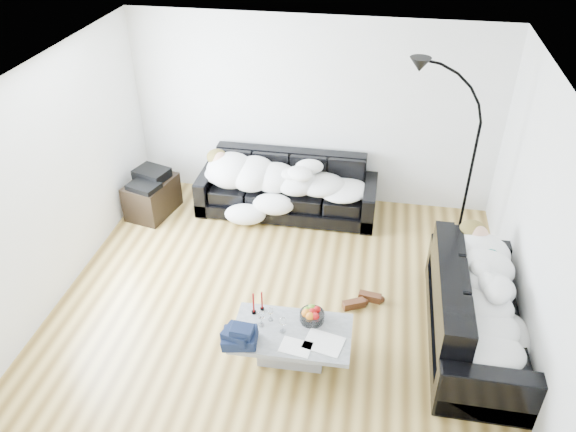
% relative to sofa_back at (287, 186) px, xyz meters
% --- Properties ---
extents(ground, '(5.00, 5.00, 0.00)m').
position_rel_sofa_back_xyz_m(ground, '(0.27, -1.76, -0.40)').
color(ground, brown).
rests_on(ground, ground).
extents(wall_back, '(5.00, 0.02, 2.60)m').
position_rel_sofa_back_xyz_m(wall_back, '(0.27, 0.49, 0.90)').
color(wall_back, silver).
rests_on(wall_back, ground).
extents(wall_left, '(0.02, 4.50, 2.60)m').
position_rel_sofa_back_xyz_m(wall_left, '(-2.23, -1.76, 0.90)').
color(wall_left, silver).
rests_on(wall_left, ground).
extents(wall_right, '(0.02, 4.50, 2.60)m').
position_rel_sofa_back_xyz_m(wall_right, '(2.77, -1.76, 0.90)').
color(wall_right, silver).
rests_on(wall_right, ground).
extents(ceiling, '(5.00, 5.00, 0.00)m').
position_rel_sofa_back_xyz_m(ceiling, '(0.27, -1.76, 2.20)').
color(ceiling, white).
rests_on(ceiling, ground).
extents(sofa_back, '(2.44, 0.85, 0.80)m').
position_rel_sofa_back_xyz_m(sofa_back, '(0.00, 0.00, 0.00)').
color(sofa_back, black).
rests_on(sofa_back, ground).
extents(sofa_right, '(0.91, 2.12, 0.86)m').
position_rel_sofa_back_xyz_m(sofa_right, '(2.35, -2.08, 0.03)').
color(sofa_right, black).
rests_on(sofa_right, ground).
extents(sleeper_back, '(2.07, 0.71, 0.41)m').
position_rel_sofa_back_xyz_m(sleeper_back, '(0.00, -0.05, 0.23)').
color(sleeper_back, silver).
rests_on(sleeper_back, sofa_back).
extents(sleeper_right, '(0.77, 1.82, 0.44)m').
position_rel_sofa_back_xyz_m(sleeper_right, '(2.35, -2.08, 0.24)').
color(sleeper_right, silver).
rests_on(sleeper_right, sofa_right).
extents(teal_cushion, '(0.42, 0.38, 0.20)m').
position_rel_sofa_back_xyz_m(teal_cushion, '(2.29, -1.42, 0.32)').
color(teal_cushion, '#0E6457').
rests_on(teal_cushion, sofa_right).
extents(coffee_table, '(1.18, 0.71, 0.34)m').
position_rel_sofa_back_xyz_m(coffee_table, '(0.52, -2.65, -0.23)').
color(coffee_table, '#939699').
rests_on(coffee_table, ground).
extents(fruit_bowl, '(0.26, 0.26, 0.15)m').
position_rel_sofa_back_xyz_m(fruit_bowl, '(0.70, -2.45, 0.02)').
color(fruit_bowl, white).
rests_on(fruit_bowl, coffee_table).
extents(wine_glass_a, '(0.07, 0.07, 0.15)m').
position_rel_sofa_back_xyz_m(wine_glass_a, '(0.28, -2.52, 0.02)').
color(wine_glass_a, white).
rests_on(wine_glass_a, coffee_table).
extents(wine_glass_b, '(0.09, 0.09, 0.18)m').
position_rel_sofa_back_xyz_m(wine_glass_b, '(0.21, -2.61, 0.03)').
color(wine_glass_b, white).
rests_on(wine_glass_b, coffee_table).
extents(wine_glass_c, '(0.09, 0.09, 0.18)m').
position_rel_sofa_back_xyz_m(wine_glass_c, '(0.44, -2.66, 0.03)').
color(wine_glass_c, white).
rests_on(wine_glass_c, coffee_table).
extents(candle_left, '(0.05, 0.05, 0.26)m').
position_rel_sofa_back_xyz_m(candle_left, '(0.10, -2.46, 0.07)').
color(candle_left, maroon).
rests_on(candle_left, coffee_table).
extents(candle_right, '(0.05, 0.05, 0.23)m').
position_rel_sofa_back_xyz_m(candle_right, '(0.17, -2.39, 0.06)').
color(candle_right, maroon).
rests_on(candle_right, coffee_table).
extents(newspaper_a, '(0.42, 0.35, 0.01)m').
position_rel_sofa_back_xyz_m(newspaper_a, '(0.85, -2.74, -0.05)').
color(newspaper_a, silver).
rests_on(newspaper_a, coffee_table).
extents(newspaper_b, '(0.32, 0.25, 0.01)m').
position_rel_sofa_back_xyz_m(newspaper_b, '(0.60, -2.84, -0.05)').
color(newspaper_b, silver).
rests_on(newspaper_b, coffee_table).
extents(navy_jacket, '(0.37, 0.32, 0.17)m').
position_rel_sofa_back_xyz_m(navy_jacket, '(0.07, -2.86, 0.11)').
color(navy_jacket, black).
rests_on(navy_jacket, coffee_table).
extents(shoes, '(0.50, 0.41, 0.10)m').
position_rel_sofa_back_xyz_m(shoes, '(1.17, -1.75, -0.35)').
color(shoes, '#472311').
rests_on(shoes, ground).
extents(av_cabinet, '(0.64, 0.82, 0.50)m').
position_rel_sofa_back_xyz_m(av_cabinet, '(-1.84, -0.36, -0.15)').
color(av_cabinet, black).
rests_on(av_cabinet, ground).
extents(stereo, '(0.52, 0.46, 0.13)m').
position_rel_sofa_back_xyz_m(stereo, '(-1.84, -0.36, 0.17)').
color(stereo, black).
rests_on(stereo, av_cabinet).
extents(floor_lamp, '(0.84, 0.61, 2.16)m').
position_rel_sofa_back_xyz_m(floor_lamp, '(2.28, -0.52, 0.68)').
color(floor_lamp, black).
rests_on(floor_lamp, ground).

